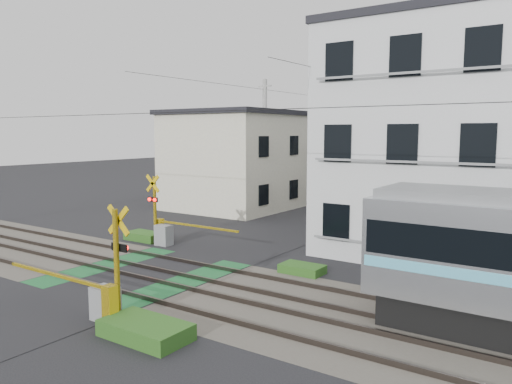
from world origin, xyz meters
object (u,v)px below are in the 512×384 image
Objects in this scene: crossing_signal_near at (105,295)px; crossing_signal_far at (163,229)px; apartment_block at (466,139)px; pedestrian at (433,178)px.

crossing_signal_far is at bearing 125.29° from crossing_signal_near.
apartment_block is 6.11× the size of pedestrian.
apartment_block is (5.91, 13.15, 3.94)m from crossing_signal_near.
pedestrian is at bearing 92.44° from crossing_signal_near.
crossing_signal_near is at bearing -114.22° from apartment_block.
apartment_block reaches higher than crossing_signal_far.
crossing_signal_near is at bearing -54.71° from crossing_signal_far.
crossing_signal_far is at bearing 84.24° from pedestrian.
crossing_signal_far is at bearing -152.22° from apartment_block.
pedestrian is (-1.59, 37.49, 0.12)m from crossing_signal_near.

